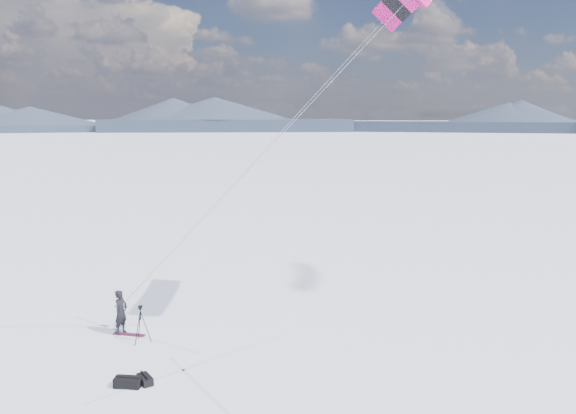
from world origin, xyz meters
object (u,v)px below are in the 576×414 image
(snowkiter, at_px, (122,333))
(snowboard, at_px, (129,334))
(gear_bag_a, at_px, (128,382))
(tripod, at_px, (141,319))
(gear_bag_b, at_px, (145,379))

(snowkiter, relative_size, snowboard, 1.35)
(snowkiter, distance_m, gear_bag_a, 4.95)
(snowboard, bearing_deg, tripod, -34.01)
(snowboard, distance_m, gear_bag_b, 4.62)
(gear_bag_a, relative_size, gear_bag_b, 1.21)
(gear_bag_a, bearing_deg, snowboard, 111.45)
(snowboard, bearing_deg, gear_bag_a, -62.69)
(snowboard, xyz_separation_m, gear_bag_a, (2.27, -4.10, 0.16))
(snowboard, relative_size, gear_bag_b, 1.78)
(snowboard, xyz_separation_m, gear_bag_b, (2.71, -3.73, 0.13))
(snowkiter, height_order, gear_bag_a, snowkiter)
(gear_bag_a, xyz_separation_m, gear_bag_b, (0.44, 0.36, -0.03))
(tripod, bearing_deg, gear_bag_a, -85.24)
(snowboard, relative_size, gear_bag_a, 1.47)
(snowkiter, height_order, tripod, tripod)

